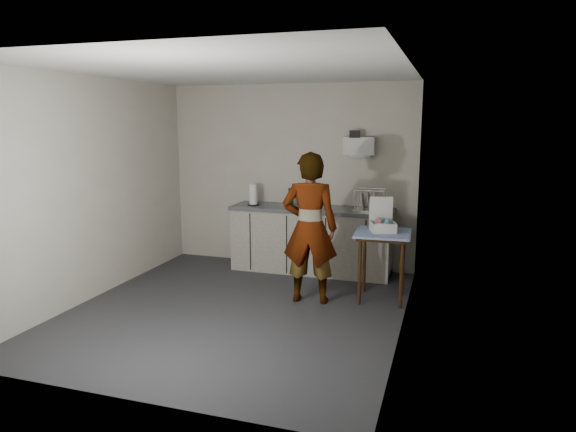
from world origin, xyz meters
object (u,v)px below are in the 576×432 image
(kitchen_counter, at_px, (311,242))
(side_table, at_px, (383,241))
(soda_can, at_px, (306,203))
(standing_man, at_px, (310,228))
(bakery_box, at_px, (383,224))
(dark_bottle, at_px, (291,197))
(soap_bottle, at_px, (304,196))
(paper_towel, at_px, (253,195))
(dish_rack, at_px, (370,206))

(kitchen_counter, xyz_separation_m, side_table, (1.09, -0.88, 0.29))
(soda_can, bearing_deg, side_table, -36.30)
(standing_man, xyz_separation_m, soda_can, (-0.38, 1.17, 0.10))
(bakery_box, bearing_deg, dark_bottle, 128.89)
(soap_bottle, xyz_separation_m, dark_bottle, (-0.23, 0.12, -0.04))
(soap_bottle, relative_size, paper_towel, 1.08)
(bakery_box, bearing_deg, paper_towel, 139.81)
(paper_towel, bearing_deg, soap_bottle, 0.73)
(soap_bottle, bearing_deg, paper_towel, -179.27)
(kitchen_counter, xyz_separation_m, standing_man, (0.29, -1.18, 0.45))
(side_table, xyz_separation_m, bakery_box, (-0.02, 0.04, 0.19))
(side_table, distance_m, bakery_box, 0.20)
(kitchen_counter, distance_m, side_table, 1.43)
(dish_rack, bearing_deg, kitchen_counter, 178.33)
(side_table, height_order, bakery_box, bakery_box)
(standing_man, height_order, soda_can, standing_man)
(soap_bottle, distance_m, dark_bottle, 0.26)
(side_table, height_order, standing_man, standing_man)
(standing_man, bearing_deg, paper_towel, -51.76)
(kitchen_counter, xyz_separation_m, dark_bottle, (-0.32, 0.07, 0.61))
(soap_bottle, bearing_deg, bakery_box, -33.76)
(dish_rack, distance_m, bakery_box, 0.86)
(kitchen_counter, bearing_deg, soda_can, -170.70)
(bakery_box, bearing_deg, soda_can, 126.40)
(dish_rack, bearing_deg, bakery_box, -71.51)
(soda_can, bearing_deg, soap_bottle, -106.16)
(paper_towel, xyz_separation_m, bakery_box, (1.91, -0.77, -0.15))
(paper_towel, bearing_deg, standing_man, -44.70)
(side_table, distance_m, soap_bottle, 1.49)
(kitchen_counter, bearing_deg, standing_man, -76.03)
(standing_man, bearing_deg, kitchen_counter, -83.08)
(soap_bottle, relative_size, bakery_box, 0.83)
(kitchen_counter, relative_size, side_table, 2.74)
(standing_man, xyz_separation_m, bakery_box, (0.78, 0.34, 0.03))
(standing_man, bearing_deg, dark_bottle, -70.87)
(side_table, distance_m, standing_man, 0.87)
(paper_towel, xyz_separation_m, dish_rack, (1.64, 0.04, -0.08))
(standing_man, distance_m, dish_rack, 1.27)
(dark_bottle, distance_m, paper_towel, 0.53)
(standing_man, height_order, dark_bottle, standing_man)
(kitchen_counter, distance_m, dish_rack, 0.97)
(standing_man, distance_m, paper_towel, 1.60)
(side_table, xyz_separation_m, soda_can, (-1.17, 0.86, 0.26))
(side_table, height_order, dish_rack, dish_rack)
(kitchen_counter, bearing_deg, dark_bottle, 168.11)
(standing_man, height_order, paper_towel, standing_man)
(kitchen_counter, height_order, bakery_box, bakery_box)
(dark_bottle, height_order, paper_towel, paper_towel)
(soda_can, distance_m, paper_towel, 0.76)
(dark_bottle, bearing_deg, soap_bottle, -28.57)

